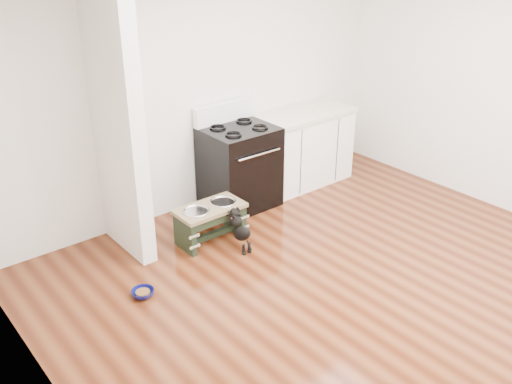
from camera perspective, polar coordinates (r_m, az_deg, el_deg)
name	(u,v)px	position (r m, az deg, el deg)	size (l,w,h in m)	color
ground	(369,300)	(5.09, 11.28, -10.51)	(5.00, 5.00, 0.00)	#3F190B
room_shell	(388,120)	(4.36, 13.09, 7.02)	(5.00, 5.00, 5.00)	silver
partition_wall	(117,117)	(5.32, -13.76, 7.26)	(0.15, 0.80, 2.70)	silver
oven_range	(239,166)	(6.37, -1.69, 2.65)	(0.76, 0.69, 1.14)	black
cabinet_run	(302,147)	(6.98, 4.63, 4.47)	(1.24, 0.64, 0.91)	white
dog_feeder	(210,217)	(5.73, -4.57, -2.48)	(0.69, 0.37, 0.40)	black
puppy	(240,228)	(5.58, -1.63, -3.66)	(0.12, 0.36, 0.42)	black
floor_bowl	(143,293)	(5.12, -11.25, -9.89)	(0.25, 0.25, 0.06)	#0C0F57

